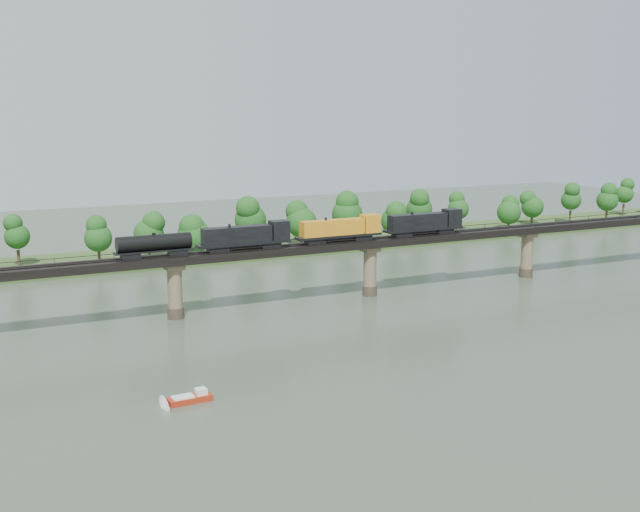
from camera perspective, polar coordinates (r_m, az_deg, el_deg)
name	(u,v)px	position (r m, az deg, el deg)	size (l,w,h in m)	color
ground	(458,333)	(137.37, 9.77, -5.41)	(400.00, 400.00, 0.00)	#364334
far_bank	(266,248)	(210.11, -3.88, 0.56)	(300.00, 24.00, 1.60)	#2D4A1D
bridge	(370,269)	(160.56, 3.57, -0.92)	(236.00, 30.00, 11.50)	#473A2D
bridge_superstructure	(370,238)	(159.41, 3.60, 1.31)	(220.00, 4.90, 0.75)	black
far_treeline	(242,222)	(201.76, -5.58, 2.42)	(289.06, 17.54, 13.60)	#382619
freight_train	(309,232)	(152.92, -0.78, 1.72)	(71.77, 2.80, 4.94)	black
motorboat	(190,398)	(106.28, -9.21, -9.94)	(5.78, 2.36, 1.59)	#9F2812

